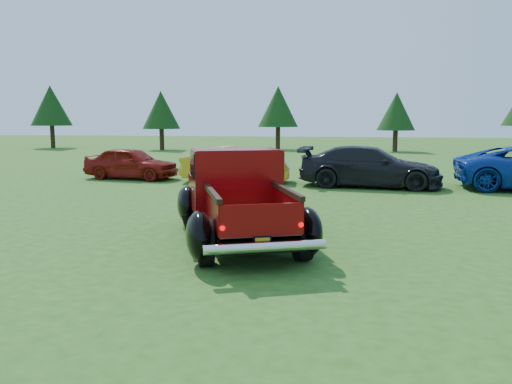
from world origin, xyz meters
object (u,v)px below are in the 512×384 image
object	(u,v)px
show_car_yellow	(236,164)
tree_mid_left	(278,107)
pickup_truck	(236,195)
show_car_red	(131,163)
tree_west	(161,110)
show_car_grey	(370,167)
tree_mid_right	(396,112)
tree_far_west	(51,106)

from	to	relation	value
show_car_yellow	tree_mid_left	bearing A→B (deg)	-1.18
tree_mid_left	pickup_truck	bearing A→B (deg)	-84.69
show_car_red	show_car_yellow	xyz separation A→B (m)	(4.42, -0.30, 0.04)
tree_west	pickup_truck	size ratio (longest dim) A/B	0.88
pickup_truck	show_car_grey	bearing A→B (deg)	48.23
tree_mid_right	pickup_truck	world-z (taller)	tree_mid_right
tree_mid_left	tree_mid_right	xyz separation A→B (m)	(9.00, -1.00, -0.41)
pickup_truck	tree_far_west	bearing A→B (deg)	106.10
tree_mid_left	show_car_red	world-z (taller)	tree_mid_left
tree_west	pickup_truck	bearing A→B (deg)	-67.09
show_car_yellow	tree_mid_right	bearing A→B (deg)	-25.71
tree_west	show_car_red	xyz separation A→B (m)	(5.50, -18.67, -2.46)
show_car_red	tree_mid_right	bearing A→B (deg)	-24.97
tree_far_west	pickup_truck	size ratio (longest dim) A/B	0.99
tree_west	tree_mid_right	distance (m)	18.03
tree_far_west	tree_mid_left	xyz separation A→B (m)	(19.00, 1.00, -0.14)
tree_west	show_car_red	size ratio (longest dim) A/B	1.21
pickup_truck	show_car_yellow	bearing A→B (deg)	80.88
tree_far_west	tree_west	distance (m)	10.06
show_car_red	show_car_grey	size ratio (longest dim) A/B	0.76
pickup_truck	show_car_yellow	xyz separation A→B (m)	(-1.86, 8.89, -0.18)
show_car_red	tree_west	bearing A→B (deg)	23.88
tree_far_west	show_car_yellow	xyz separation A→B (m)	(19.92, -19.98, -2.83)
show_car_yellow	tree_far_west	bearing A→B (deg)	41.23
tree_far_west	tree_west	size ratio (longest dim) A/B	1.13
pickup_truck	show_car_red	xyz separation A→B (m)	(-6.28, 9.19, -0.22)
tree_west	show_car_yellow	distance (m)	21.55
pickup_truck	show_car_yellow	distance (m)	9.08
tree_mid_right	show_car_grey	world-z (taller)	tree_mid_right
tree_mid_right	show_car_grey	bearing A→B (deg)	-98.44
tree_mid_left	show_car_red	bearing A→B (deg)	-99.61
tree_mid_right	show_car_grey	xyz separation A→B (m)	(-3.04, -20.51, -2.24)
tree_west	pickup_truck	xyz separation A→B (m)	(11.78, -27.86, -2.24)
tree_west	show_car_grey	xyz separation A→B (m)	(14.96, -19.51, -2.38)
tree_mid_right	show_car_red	xyz separation A→B (m)	(-12.50, -19.67, -2.32)
tree_west	tree_mid_left	distance (m)	9.22
tree_far_west	pickup_truck	world-z (taller)	tree_far_west
show_car_yellow	show_car_grey	distance (m)	5.07
show_car_grey	tree_mid_right	bearing A→B (deg)	-2.52
tree_mid_left	pickup_truck	size ratio (longest dim) A/B	0.95
show_car_yellow	tree_west	bearing A→B (deg)	23.91
tree_mid_left	show_car_red	distance (m)	21.14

